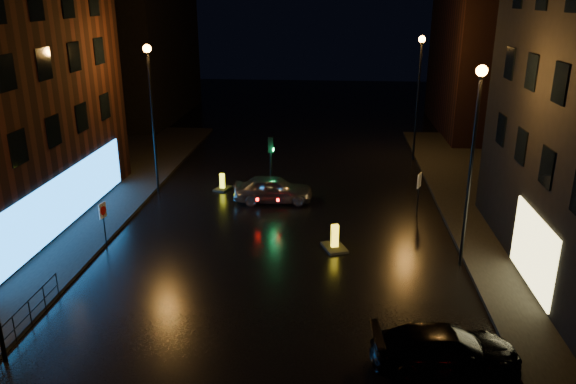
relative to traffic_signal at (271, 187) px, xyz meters
name	(u,v)px	position (x,y,z in m)	size (l,w,h in m)	color
ground	(260,336)	(1.20, -14.00, -0.50)	(120.00, 120.00, 0.00)	black
building_far_left	(134,40)	(-14.80, 21.00, 6.50)	(8.00, 16.00, 14.00)	black
building_far_right	(492,58)	(16.20, 18.00, 5.50)	(8.00, 14.00, 12.00)	black
street_lamp_lfar	(151,97)	(-6.60, 0.00, 5.06)	(0.44, 0.44, 8.37)	black
street_lamp_rnear	(474,137)	(9.00, -8.00, 5.06)	(0.44, 0.44, 8.37)	black
street_lamp_rfar	(419,80)	(9.00, 8.00, 5.06)	(0.44, 0.44, 8.37)	black
traffic_signal	(271,187)	(0.00, 0.00, 0.00)	(1.40, 2.40, 3.45)	black
guard_railing	(13,323)	(-6.80, -15.00, 0.24)	(0.05, 6.04, 1.00)	black
silver_hatchback	(273,189)	(0.22, -0.97, 0.23)	(1.74, 4.32, 1.47)	#989B9F
dark_sedan	(446,349)	(7.07, -15.16, 0.16)	(1.85, 4.55, 1.32)	black
bollard_near	(335,243)	(3.65, -6.85, -0.25)	(1.30, 1.56, 1.16)	black
bollard_far	(222,186)	(-2.99, 0.82, -0.29)	(1.02, 1.28, 0.98)	black
road_sign_left	(103,214)	(-6.70, -7.55, 1.10)	(0.15, 0.52, 2.14)	black
road_sign_right	(419,184)	(7.90, -2.40, 1.21)	(0.27, 0.52, 2.29)	black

